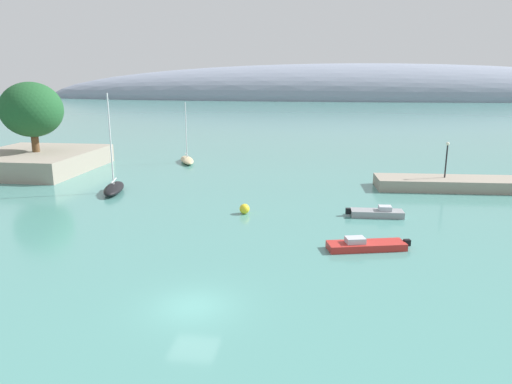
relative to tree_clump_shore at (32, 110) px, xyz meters
name	(u,v)px	position (x,y,z in m)	size (l,w,h in m)	color
water	(193,306)	(29.68, -33.64, -7.78)	(600.00, 600.00, 0.00)	teal
shore_outcrop	(35,161)	(-0.43, 0.19, -6.56)	(14.27, 15.95, 2.44)	gray
tree_clump_shore	(32,110)	(0.00, 0.00, 0.00)	(7.61, 7.61, 8.78)	brown
breakwater_rocks	(493,184)	(54.56, -3.58, -7.17)	(24.62, 4.43, 1.23)	gray
distant_ridge	(354,99)	(54.14, 217.15, -7.78)	(359.18, 64.76, 38.67)	gray
sailboat_sand_near_shore	(187,160)	(17.54, 8.19, -7.33)	(3.93, 6.37, 8.44)	#C6B284
sailboat_black_mid_mooring	(114,188)	(14.87, -10.17, -7.23)	(3.15, 6.12, 10.23)	black
motorboat_red_foreground	(366,245)	(39.44, -23.73, -7.48)	(5.96, 2.82, 0.90)	red
motorboat_grey_alongside_breakwater	(377,213)	(41.14, -15.41, -7.45)	(4.93, 1.66, 0.96)	gray
mooring_buoy_yellow	(245,209)	(29.63, -16.11, -7.33)	(0.90, 0.90, 0.90)	yellow
harbor_lamp_post	(447,155)	(49.51, -3.60, -4.15)	(0.36, 0.36, 3.84)	black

